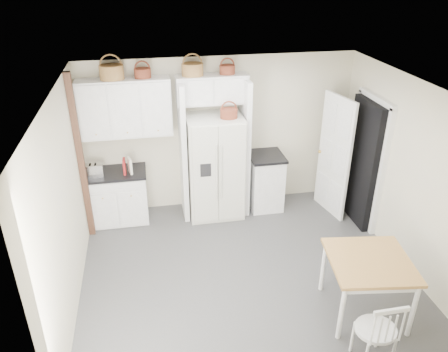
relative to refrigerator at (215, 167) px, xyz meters
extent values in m
plane|color=#434343|center=(0.15, -1.64, -0.87)|extent=(4.50, 4.50, 0.00)
plane|color=white|center=(0.15, -1.64, 1.73)|extent=(4.50, 4.50, 0.00)
plane|color=beige|center=(0.15, 0.36, 0.43)|extent=(4.50, 0.00, 4.50)
plane|color=beige|center=(-2.10, -1.64, 0.43)|extent=(0.00, 4.00, 4.00)
plane|color=beige|center=(2.40, -1.64, 0.43)|extent=(0.00, 4.00, 4.00)
cube|color=silver|center=(0.00, 0.00, 0.00)|extent=(0.90, 0.72, 1.74)
cube|color=silver|center=(-1.61, 0.06, -0.44)|extent=(0.92, 0.58, 0.85)
cube|color=silver|center=(0.89, 0.06, -0.40)|extent=(0.54, 0.64, 0.94)
cube|color=olive|center=(1.41, -2.68, -0.47)|extent=(1.07, 1.07, 0.79)
cube|color=silver|center=(1.16, -3.39, -0.41)|extent=(0.45, 0.41, 0.91)
cube|color=black|center=(-1.61, 0.06, 0.00)|extent=(0.96, 0.62, 0.04)
cube|color=black|center=(0.89, 0.06, 0.10)|extent=(0.58, 0.69, 0.04)
cube|color=silver|center=(-1.93, -0.03, 0.12)|extent=(0.30, 0.17, 0.20)
cube|color=maroon|center=(-1.45, -0.02, 0.14)|extent=(0.04, 0.17, 0.25)
cube|color=silver|center=(-1.37, -0.02, 0.15)|extent=(0.08, 0.17, 0.25)
cylinder|color=#95562A|center=(-1.49, 0.19, 1.59)|extent=(0.36, 0.36, 0.21)
cylinder|color=maroon|center=(-1.05, 0.19, 1.55)|extent=(0.25, 0.25, 0.14)
cylinder|color=#95562A|center=(-0.30, 0.19, 1.57)|extent=(0.33, 0.33, 0.19)
cylinder|color=maroon|center=(0.24, 0.19, 1.55)|extent=(0.24, 0.24, 0.14)
cylinder|color=maroon|center=(0.21, -0.10, 0.94)|extent=(0.27, 0.27, 0.15)
cube|color=silver|center=(-1.35, 0.19, 1.03)|extent=(1.40, 0.34, 0.90)
cube|color=silver|center=(0.00, 0.19, 1.26)|extent=(1.12, 0.34, 0.45)
cube|color=silver|center=(-0.51, 0.06, 0.28)|extent=(0.08, 0.60, 2.30)
cube|color=silver|center=(0.51, 0.06, 0.28)|extent=(0.08, 0.60, 2.30)
cube|color=#381D12|center=(-2.05, -0.29, 0.43)|extent=(0.09, 0.09, 2.60)
cube|color=black|center=(2.31, -0.64, 0.16)|extent=(0.18, 0.85, 2.05)
cube|color=white|center=(1.95, -0.30, 0.16)|extent=(0.21, 0.79, 2.05)
camera|label=1|loc=(-1.04, -6.42, 3.13)|focal=35.00mm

